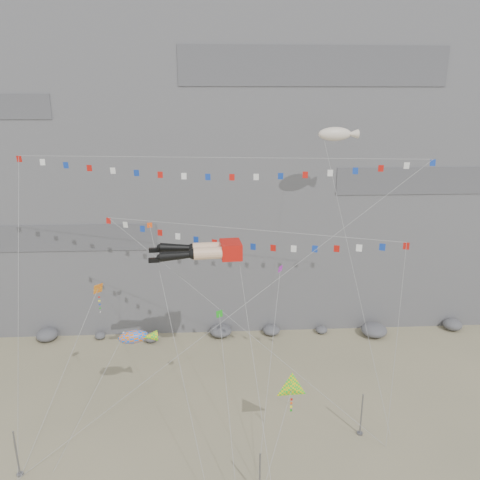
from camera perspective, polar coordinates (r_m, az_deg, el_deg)
The scene contains 16 objects.
ground at distance 42.11m, azimuth -1.95°, elevation -22.62°, with size 120.00×120.00×0.00m, color gray.
cliff at distance 64.55m, azimuth -2.86°, elevation 15.24°, with size 80.00×28.00×50.00m, color slate.
talus_boulders at distance 56.00m, azimuth -2.37°, elevation -11.03°, with size 60.00×3.00×1.20m, color #5A5A5F, non-canonical shape.
anchor_pole_left at distance 40.92m, azimuth -25.57°, elevation -22.44°, with size 0.12×0.12×3.85m, color slate.
anchor_pole_center at distance 36.10m, azimuth 2.43°, elevation -26.79°, with size 0.12×0.12×3.70m, color slate.
anchor_pole_right at distance 42.15m, azimuth 14.59°, elevation -19.90°, with size 0.12×0.12×3.83m, color slate.
legs_kite at distance 39.25m, azimuth -4.22°, elevation -1.33°, with size 9.43×14.90×20.03m.
flag_banner_upper at distance 40.25m, azimuth -2.53°, elevation 9.98°, with size 35.06×13.79×29.05m.
flag_banner_lower at distance 38.78m, azimuth 0.44°, elevation 1.32°, with size 24.08×11.57×20.93m.
harlequin_kite at distance 38.28m, azimuth -16.96°, elevation -5.81°, with size 6.25×7.68×15.20m.
fish_windsock at distance 40.67m, azimuth -12.87°, elevation -11.46°, with size 7.43×7.26×11.31m.
delta_kite at distance 37.80m, azimuth 6.34°, elevation -17.57°, with size 4.46×6.03×8.40m.
blimp_windsock at distance 46.78m, azimuth 11.49°, elevation 12.48°, with size 4.83×14.59×27.27m.
small_kite_a at distance 41.79m, azimuth -10.80°, elevation 1.00°, with size 5.67×15.31×22.36m.
small_kite_b at distance 41.67m, azimuth 4.92°, elevation -3.80°, with size 3.51×11.33×16.43m.
small_kite_c at distance 37.88m, azimuth -2.50°, elevation -9.22°, with size 1.68×9.63×13.60m.
Camera 1 is at (-0.48, -32.53, 26.74)m, focal length 35.00 mm.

